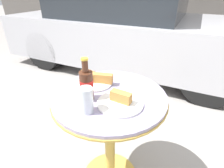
{
  "coord_description": "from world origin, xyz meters",
  "views": [
    {
      "loc": [
        0.37,
        -0.76,
        1.3
      ],
      "look_at": [
        0.0,
        0.03,
        0.82
      ],
      "focal_mm": 28.0,
      "sensor_mm": 36.0,
      "label": 1
    }
  ],
  "objects_px": {
    "lunch_plate_far": "(120,101)",
    "bistro_table": "(110,122)",
    "cola_bottle_left": "(86,84)",
    "drinking_glass": "(87,101)",
    "parked_car": "(128,30)",
    "lunch_plate_near": "(95,80)"
  },
  "relations": [
    {
      "from": "drinking_glass",
      "to": "parked_car",
      "type": "distance_m",
      "value": 2.5
    },
    {
      "from": "cola_bottle_left",
      "to": "lunch_plate_near",
      "type": "relative_size",
      "value": 1.04
    },
    {
      "from": "cola_bottle_left",
      "to": "drinking_glass",
      "type": "relative_size",
      "value": 1.79
    },
    {
      "from": "lunch_plate_far",
      "to": "bistro_table",
      "type": "bearing_deg",
      "value": 146.11
    },
    {
      "from": "drinking_glass",
      "to": "parked_car",
      "type": "relative_size",
      "value": 0.03
    },
    {
      "from": "lunch_plate_far",
      "to": "cola_bottle_left",
      "type": "bearing_deg",
      "value": -169.41
    },
    {
      "from": "bistro_table",
      "to": "lunch_plate_near",
      "type": "distance_m",
      "value": 0.28
    },
    {
      "from": "bistro_table",
      "to": "parked_car",
      "type": "distance_m",
      "value": 2.33
    },
    {
      "from": "bistro_table",
      "to": "cola_bottle_left",
      "type": "relative_size",
      "value": 3.24
    },
    {
      "from": "drinking_glass",
      "to": "lunch_plate_far",
      "type": "distance_m",
      "value": 0.18
    },
    {
      "from": "cola_bottle_left",
      "to": "bistro_table",
      "type": "bearing_deg",
      "value": 47.93
    },
    {
      "from": "cola_bottle_left",
      "to": "lunch_plate_near",
      "type": "bearing_deg",
      "value": 106.84
    },
    {
      "from": "drinking_glass",
      "to": "lunch_plate_far",
      "type": "xyz_separation_m",
      "value": [
        0.12,
        0.13,
        -0.04
      ]
    },
    {
      "from": "bistro_table",
      "to": "cola_bottle_left",
      "type": "height_order",
      "value": "cola_bottle_left"
    },
    {
      "from": "cola_bottle_left",
      "to": "drinking_glass",
      "type": "xyz_separation_m",
      "value": [
        0.06,
        -0.09,
        -0.03
      ]
    },
    {
      "from": "lunch_plate_far",
      "to": "lunch_plate_near",
      "type": "bearing_deg",
      "value": 148.67
    },
    {
      "from": "drinking_glass",
      "to": "lunch_plate_near",
      "type": "xyz_separation_m",
      "value": [
        -0.11,
        0.27,
        -0.04
      ]
    },
    {
      "from": "drinking_glass",
      "to": "lunch_plate_far",
      "type": "bearing_deg",
      "value": 46.14
    },
    {
      "from": "lunch_plate_near",
      "to": "lunch_plate_far",
      "type": "xyz_separation_m",
      "value": [
        0.23,
        -0.14,
        -0.01
      ]
    },
    {
      "from": "cola_bottle_left",
      "to": "lunch_plate_far",
      "type": "distance_m",
      "value": 0.2
    },
    {
      "from": "parked_car",
      "to": "cola_bottle_left",
      "type": "bearing_deg",
      "value": -74.77
    },
    {
      "from": "lunch_plate_near",
      "to": "bistro_table",
      "type": "bearing_deg",
      "value": -29.55
    }
  ]
}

